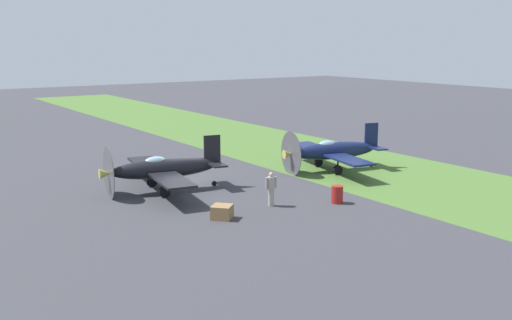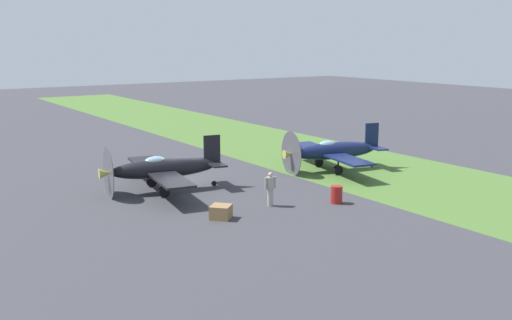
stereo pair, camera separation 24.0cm
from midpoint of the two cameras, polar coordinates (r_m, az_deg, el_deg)
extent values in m
plane|color=#38383D|center=(34.81, -6.82, -2.32)|extent=(160.00, 160.00, 0.00)
cube|color=#476B2D|center=(41.55, 8.20, -0.12)|extent=(120.00, 11.00, 0.01)
ellipsoid|color=black|center=(33.14, -8.50, -0.76)|extent=(2.08, 6.17, 1.11)
cube|color=black|center=(33.07, -9.09, -1.04)|extent=(8.70, 2.89, 0.12)
cube|color=black|center=(33.83, -4.03, 0.97)|extent=(0.25, 0.98, 1.70)
cube|color=black|center=(33.96, -4.02, -0.22)|extent=(2.95, 1.26, 0.09)
cone|color=#B7B24C|center=(32.43, -14.04, -1.25)|extent=(0.67, 0.71, 0.57)
cylinder|color=#4C4C51|center=(32.46, -13.73, -1.22)|extent=(2.83, 0.50, 2.86)
ellipsoid|color=#8CB2C6|center=(32.92, -9.42, -0.18)|extent=(0.82, 1.33, 0.62)
cylinder|color=black|center=(32.03, -8.58, -3.01)|extent=(0.29, 0.63, 0.61)
cylinder|color=black|center=(31.93, -8.60, -2.26)|extent=(0.11, 0.11, 0.86)
cylinder|color=black|center=(34.46, -9.77, -2.03)|extent=(0.29, 0.63, 0.61)
cylinder|color=black|center=(34.37, -9.79, -1.33)|extent=(0.11, 0.11, 0.86)
cylinder|color=black|center=(34.26, -3.85, -2.24)|extent=(0.15, 0.30, 0.29)
ellipsoid|color=#141E47|center=(38.39, 7.69, 0.89)|extent=(2.32, 6.12, 1.10)
cube|color=#141E47|center=(38.24, 7.23, 0.66)|extent=(8.63, 3.23, 0.12)
cube|color=#141E47|center=(39.67, 11.18, 2.28)|extent=(0.29, 0.97, 1.68)
cube|color=#141E47|center=(39.78, 11.14, 1.28)|extent=(2.94, 1.37, 0.09)
cone|color=#B7B24C|center=(36.93, 3.32, 0.57)|extent=(0.68, 0.72, 0.57)
cylinder|color=#4C4C51|center=(37.00, 3.57, 0.58)|extent=(2.78, 0.62, 2.83)
ellipsoid|color=#8CB2C6|center=(38.07, 7.01, 1.41)|extent=(0.86, 1.34, 0.62)
cylinder|color=black|center=(37.27, 8.03, -0.97)|extent=(0.32, 0.63, 0.60)
cylinder|color=black|center=(37.19, 8.05, -0.33)|extent=(0.11, 0.11, 0.85)
cylinder|color=black|center=(39.47, 6.18, -0.24)|extent=(0.32, 0.63, 0.60)
cylinder|color=black|center=(39.39, 6.20, 0.37)|extent=(0.11, 0.11, 0.85)
cylinder|color=black|center=(40.06, 11.18, -0.45)|extent=(0.16, 0.30, 0.28)
cylinder|color=#9E998E|center=(30.01, 1.60, -3.59)|extent=(0.30, 0.30, 0.88)
cylinder|color=#9E998E|center=(29.82, 1.61, -2.20)|extent=(0.38, 0.38, 0.62)
sphere|color=tan|center=(29.73, 1.61, -1.40)|extent=(0.23, 0.23, 0.23)
cylinder|color=#9E998E|center=(29.95, 2.04, -2.14)|extent=(0.11, 0.11, 0.59)
cylinder|color=#9E998E|center=(29.70, 1.18, -2.25)|extent=(0.11, 0.11, 0.59)
cylinder|color=maroon|center=(30.78, 7.93, -3.30)|extent=(0.60, 0.60, 0.90)
cube|color=olive|center=(27.95, -3.13, -4.98)|extent=(1.27, 1.27, 0.64)
camera|label=1|loc=(0.12, -89.81, 0.04)|focal=41.82mm
camera|label=2|loc=(0.12, 90.19, -0.04)|focal=41.82mm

